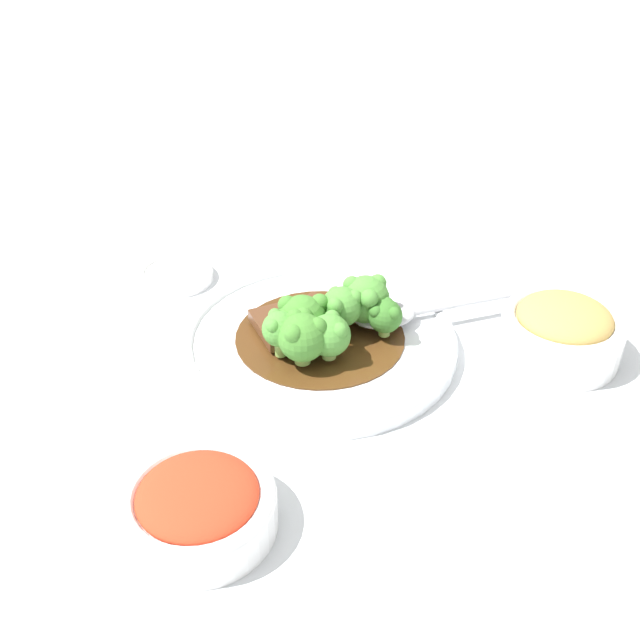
# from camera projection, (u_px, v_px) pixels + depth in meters

# --- Properties ---
(ground_plane) EXTENTS (4.00, 4.00, 0.00)m
(ground_plane) POSITION_uv_depth(u_px,v_px,m) (320.00, 349.00, 0.73)
(ground_plane) COLOR silver
(main_plate) EXTENTS (0.27, 0.27, 0.02)m
(main_plate) POSITION_uv_depth(u_px,v_px,m) (320.00, 340.00, 0.73)
(main_plate) COLOR white
(main_plate) RESTS_ON ground_plane
(beef_strip_0) EXTENTS (0.06, 0.07, 0.01)m
(beef_strip_0) POSITION_uv_depth(u_px,v_px,m) (274.00, 328.00, 0.72)
(beef_strip_0) COLOR #56331E
(beef_strip_0) RESTS_ON main_plate
(beef_strip_1) EXTENTS (0.05, 0.06, 0.01)m
(beef_strip_1) POSITION_uv_depth(u_px,v_px,m) (340.00, 308.00, 0.75)
(beef_strip_1) COLOR brown
(beef_strip_1) RESTS_ON main_plate
(beef_strip_2) EXTENTS (0.05, 0.06, 0.01)m
(beef_strip_2) POSITION_uv_depth(u_px,v_px,m) (310.00, 310.00, 0.75)
(beef_strip_2) COLOR #56331E
(beef_strip_2) RESTS_ON main_plate
(broccoli_floret_0) EXTENTS (0.03, 0.03, 0.05)m
(broccoli_floret_0) POSITION_uv_depth(u_px,v_px,m) (280.00, 329.00, 0.68)
(broccoli_floret_0) COLOR #7FA84C
(broccoli_floret_0) RESTS_ON main_plate
(broccoli_floret_1) EXTENTS (0.05, 0.05, 0.05)m
(broccoli_floret_1) POSITION_uv_depth(u_px,v_px,m) (302.00, 319.00, 0.69)
(broccoli_floret_1) COLOR #7FA84C
(broccoli_floret_1) RESTS_ON main_plate
(broccoli_floret_2) EXTENTS (0.04, 0.04, 0.04)m
(broccoli_floret_2) POSITION_uv_depth(u_px,v_px,m) (329.00, 334.00, 0.68)
(broccoli_floret_2) COLOR #8EB756
(broccoli_floret_2) RESTS_ON main_plate
(broccoli_floret_3) EXTENTS (0.04, 0.04, 0.05)m
(broccoli_floret_3) POSITION_uv_depth(u_px,v_px,m) (302.00, 336.00, 0.67)
(broccoli_floret_3) COLOR #7FA84C
(broccoli_floret_3) RESTS_ON main_plate
(broccoli_floret_4) EXTENTS (0.05, 0.05, 0.05)m
(broccoli_floret_4) POSITION_uv_depth(u_px,v_px,m) (366.00, 298.00, 0.72)
(broccoli_floret_4) COLOR #8EB756
(broccoli_floret_4) RESTS_ON main_plate
(broccoli_floret_5) EXTENTS (0.03, 0.03, 0.04)m
(broccoli_floret_5) POSITION_uv_depth(u_px,v_px,m) (385.00, 317.00, 0.71)
(broccoli_floret_5) COLOR #7FA84C
(broccoli_floret_5) RESTS_ON main_plate
(broccoli_floret_6) EXTENTS (0.04, 0.04, 0.05)m
(broccoli_floret_6) POSITION_uv_depth(u_px,v_px,m) (342.00, 309.00, 0.70)
(broccoli_floret_6) COLOR #8EB756
(broccoli_floret_6) RESTS_ON main_plate
(serving_spoon) EXTENTS (0.23, 0.11, 0.01)m
(serving_spoon) POSITION_uv_depth(u_px,v_px,m) (403.00, 312.00, 0.74)
(serving_spoon) COLOR #B7B7BC
(serving_spoon) RESTS_ON main_plate
(side_bowl_kimchi) EXTENTS (0.11, 0.11, 0.04)m
(side_bowl_kimchi) POSITION_uv_depth(u_px,v_px,m) (199.00, 505.00, 0.54)
(side_bowl_kimchi) COLOR white
(side_bowl_kimchi) RESTS_ON ground_plane
(side_bowl_appetizer) EXTENTS (0.11, 0.11, 0.06)m
(side_bowl_appetizer) POSITION_uv_depth(u_px,v_px,m) (561.00, 329.00, 0.71)
(side_bowl_appetizer) COLOR white
(side_bowl_appetizer) RESTS_ON ground_plane
(sauce_dish) EXTENTS (0.08, 0.08, 0.01)m
(sauce_dish) POSITION_uv_depth(u_px,v_px,m) (176.00, 275.00, 0.84)
(sauce_dish) COLOR white
(sauce_dish) RESTS_ON ground_plane
(paper_napkin) EXTENTS (0.12, 0.11, 0.01)m
(paper_napkin) POSITION_uv_depth(u_px,v_px,m) (275.00, 251.00, 0.89)
(paper_napkin) COLOR silver
(paper_napkin) RESTS_ON ground_plane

